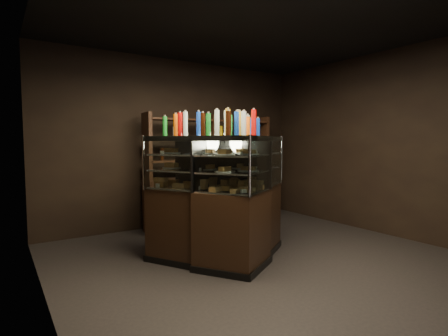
{
  "coord_description": "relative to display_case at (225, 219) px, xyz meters",
  "views": [
    {
      "loc": [
        -2.85,
        -3.34,
        1.53
      ],
      "look_at": [
        -0.59,
        0.11,
        1.21
      ],
      "focal_mm": 28.0,
      "sensor_mm": 36.0,
      "label": 1
    }
  ],
  "objects": [
    {
      "name": "display_case",
      "position": [
        0.0,
        0.0,
        0.0
      ],
      "size": [
        1.95,
        1.64,
        1.6
      ],
      "rotation": [
        0.0,
        0.0,
        -0.23
      ],
      "color": "black",
      "rests_on": "ground"
    },
    {
      "name": "ground",
      "position": [
        0.42,
        -0.36,
        -0.53
      ],
      "size": [
        5.0,
        5.0,
        0.0
      ],
      "primitive_type": "plane",
      "color": "black",
      "rests_on": "ground"
    },
    {
      "name": "bottles_top",
      "position": [
        0.0,
        0.0,
        1.21
      ],
      "size": [
        1.3,
        1.1,
        0.3
      ],
      "color": "silver",
      "rests_on": "display_case"
    },
    {
      "name": "room_shell",
      "position": [
        0.42,
        -0.36,
        1.41
      ],
      "size": [
        5.02,
        5.02,
        3.01
      ],
      "color": "black",
      "rests_on": "ground"
    },
    {
      "name": "food_display",
      "position": [
        -0.0,
        -0.01,
        0.67
      ],
      "size": [
        1.48,
        1.24,
        0.49
      ],
      "color": "#B18B3F",
      "rests_on": "display_case"
    },
    {
      "name": "potted_conifer",
      "position": [
        0.84,
        0.37,
        -0.11
      ],
      "size": [
        0.34,
        0.34,
        0.73
      ],
      "rotation": [
        0.0,
        0.0,
        0.38
      ],
      "color": "black",
      "rests_on": "ground"
    },
    {
      "name": "back_shelving",
      "position": [
        0.8,
        1.69,
        0.08
      ],
      "size": [
        2.41,
        0.53,
        2.0
      ],
      "rotation": [
        0.0,
        0.0,
        -0.05
      ],
      "color": "black",
      "rests_on": "ground"
    }
  ]
}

